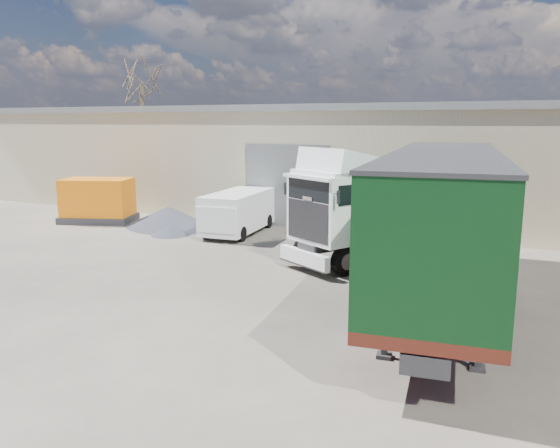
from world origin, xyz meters
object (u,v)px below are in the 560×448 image
at_px(box_trailer, 443,212).
at_px(tractor_unit, 349,216).
at_px(panel_van, 236,213).
at_px(orange_skip, 98,203).
at_px(bare_tree, 141,73).

bearing_deg(box_trailer, tractor_unit, 133.78).
distance_m(panel_van, orange_skip, 7.19).
bearing_deg(tractor_unit, panel_van, -176.30).
xyz_separation_m(bare_tree, tractor_unit, (20.51, -14.98, -6.32)).
relative_size(bare_tree, box_trailer, 0.81).
distance_m(tractor_unit, orange_skip, 13.11).
bearing_deg(box_trailer, orange_skip, 155.54).
distance_m(bare_tree, orange_skip, 16.40).
height_order(bare_tree, tractor_unit, bare_tree).
distance_m(bare_tree, box_trailer, 30.18).
bearing_deg(orange_skip, box_trailer, -37.55).
height_order(bare_tree, box_trailer, bare_tree).
distance_m(box_trailer, panel_van, 10.57).
relative_size(tractor_unit, panel_van, 1.36).
relative_size(tractor_unit, box_trailer, 0.50).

